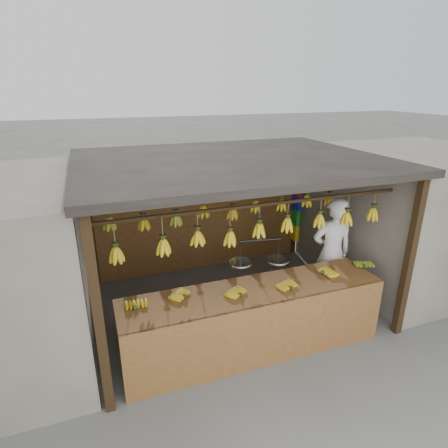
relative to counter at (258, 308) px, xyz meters
name	(u,v)px	position (x,y,z in m)	size (l,w,h in m)	color
ground	(230,304)	(0.10, 1.23, -0.70)	(80.00, 80.00, 0.00)	#5B5B57
stall	(223,182)	(0.10, 1.56, 1.27)	(4.30, 3.30, 2.40)	black
neighbor_right	(413,214)	(3.70, 1.23, 0.45)	(3.00, 3.00, 2.30)	slate
counter	(258,308)	(0.00, 0.00, 0.00)	(3.60, 0.79, 0.96)	brown
hanging_bananas	(231,209)	(0.10, 1.23, 0.93)	(3.64, 2.25, 0.39)	gold
balance_scale	(259,259)	(0.10, 0.23, 0.57)	(0.77, 0.38, 0.78)	black
vendor	(331,253)	(1.61, 0.74, 0.19)	(0.66, 0.43, 1.80)	white
bag_bundles	(296,210)	(2.04, 2.58, 0.29)	(0.08, 0.26, 1.30)	red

